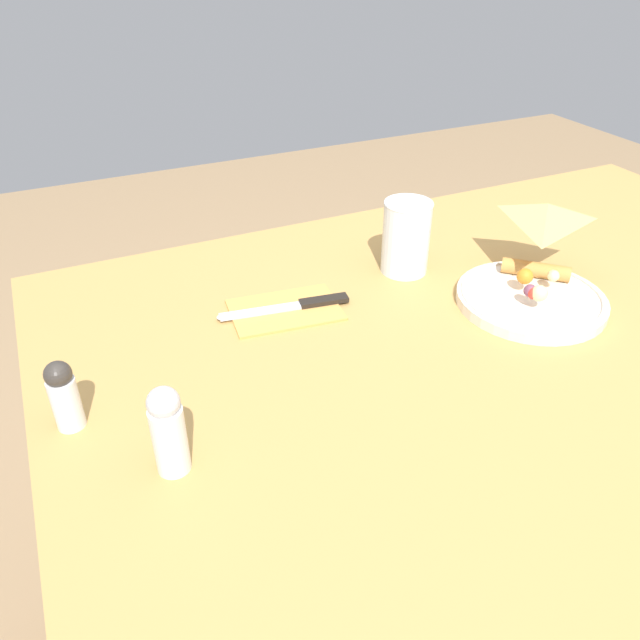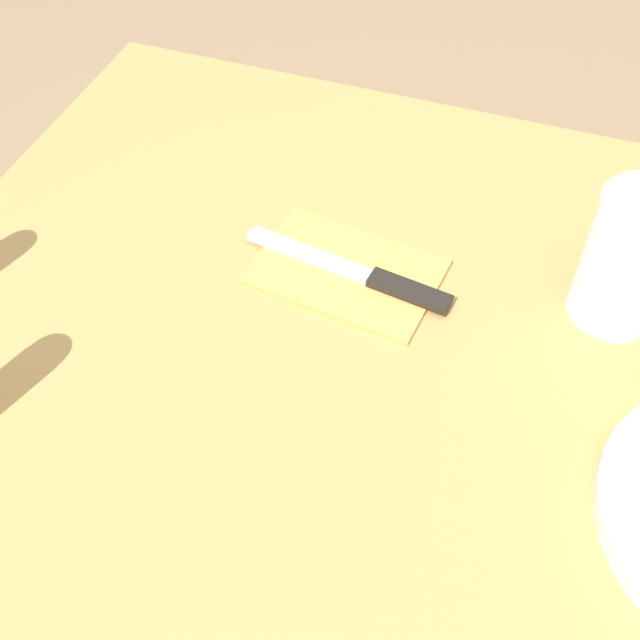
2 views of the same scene
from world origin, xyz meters
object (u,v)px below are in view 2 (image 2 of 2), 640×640
butter_knife (357,272)px  napkin_folded (346,272)px  dining_table (634,590)px  milk_glass (629,265)px

butter_knife → napkin_folded: bearing=-0.0°
napkin_folded → butter_knife: butter_knife is taller
napkin_folded → dining_table: bearing=151.1°
napkin_folded → milk_glass: bearing=-171.2°
dining_table → butter_knife: butter_knife is taller
dining_table → napkin_folded: 0.34m
dining_table → milk_glass: bearing=-71.5°
napkin_folded → butter_knife: size_ratio=0.86×
milk_glass → butter_knife: bearing=9.6°
dining_table → milk_glass: 0.25m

